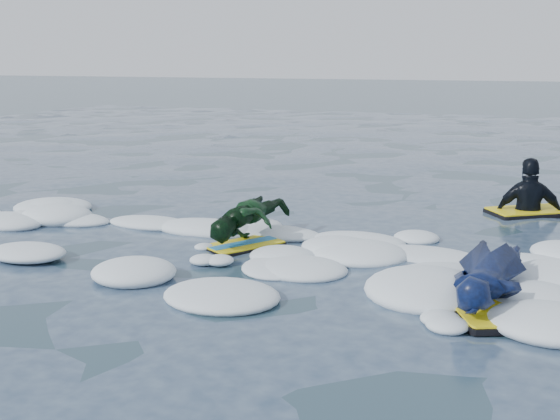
% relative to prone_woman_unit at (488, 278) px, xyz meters
% --- Properties ---
extents(ground, '(120.00, 120.00, 0.00)m').
position_rel_prone_woman_unit_xyz_m(ground, '(-3.00, -0.16, -0.23)').
color(ground, '#1B3541').
rests_on(ground, ground).
extents(foam_band, '(12.00, 3.10, 0.30)m').
position_rel_prone_woman_unit_xyz_m(foam_band, '(-3.00, 0.88, -0.23)').
color(foam_band, white).
rests_on(foam_band, ground).
extents(prone_woman_unit, '(1.04, 1.79, 0.45)m').
position_rel_prone_woman_unit_xyz_m(prone_woman_unit, '(0.00, 0.00, 0.00)').
color(prone_woman_unit, black).
rests_on(prone_woman_unit, ground).
extents(prone_child_unit, '(0.90, 1.42, 0.53)m').
position_rel_prone_woman_unit_xyz_m(prone_child_unit, '(-2.74, 1.12, 0.04)').
color(prone_child_unit, black).
rests_on(prone_child_unit, ground).
extents(waiting_rider_unit, '(1.25, 1.11, 1.65)m').
position_rel_prone_woman_unit_xyz_m(waiting_rider_unit, '(0.32, 3.89, -0.25)').
color(waiting_rider_unit, black).
rests_on(waiting_rider_unit, ground).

